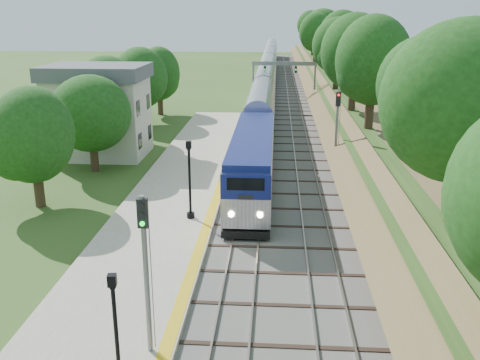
# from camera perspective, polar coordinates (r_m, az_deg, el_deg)

# --- Properties ---
(trackbed) EXTENTS (9.50, 170.00, 0.28)m
(trackbed) POSITION_cam_1_polar(r_m,az_deg,el_deg) (76.60, 4.22, 8.24)
(trackbed) COLOR #4C4944
(trackbed) RESTS_ON ground
(platform) EXTENTS (6.40, 68.00, 0.38)m
(platform) POSITION_cam_1_polar(r_m,az_deg,el_deg) (34.53, -7.65, -3.25)
(platform) COLOR #9D967E
(platform) RESTS_ON ground
(yellow_stripe) EXTENTS (0.55, 68.00, 0.01)m
(yellow_stripe) POSITION_cam_1_polar(r_m,az_deg,el_deg) (34.02, -2.95, -3.09)
(yellow_stripe) COLOR gold
(yellow_stripe) RESTS_ON platform
(embankment) EXTENTS (10.64, 170.00, 11.70)m
(embankment) POSITION_cam_1_polar(r_m,az_deg,el_deg) (76.82, 10.58, 9.45)
(embankment) COLOR brown
(embankment) RESTS_ON ground
(station_building) EXTENTS (8.60, 6.60, 8.00)m
(station_building) POSITION_cam_1_polar(r_m,az_deg,el_deg) (48.89, -14.83, 7.22)
(station_building) COLOR beige
(station_building) RESTS_ON ground
(signal_gantry) EXTENTS (8.40, 0.38, 6.20)m
(signal_gantry) POSITION_cam_1_polar(r_m,az_deg,el_deg) (71.00, 4.71, 11.37)
(signal_gantry) COLOR slate
(signal_gantry) RESTS_ON ground
(trees_behind_platform) EXTENTS (7.82, 53.32, 7.21)m
(trees_behind_platform) POSITION_cam_1_polar(r_m,az_deg,el_deg) (39.22, -15.18, 5.42)
(trees_behind_platform) COLOR #332316
(trees_behind_platform) RESTS_ON ground
(train) EXTENTS (2.80, 131.72, 4.12)m
(train) POSITION_cam_1_polar(r_m,az_deg,el_deg) (92.73, 2.97, 11.16)
(train) COLOR black
(train) RESTS_ON trackbed
(lamppost_mid) EXTENTS (0.42, 0.42, 4.25)m
(lamppost_mid) POSITION_cam_1_polar(r_m,az_deg,el_deg) (18.29, -13.00, -16.35)
(lamppost_mid) COLOR black
(lamppost_mid) RESTS_ON platform
(lamppost_far) EXTENTS (0.47, 0.47, 4.77)m
(lamppost_far) POSITION_cam_1_polar(r_m,az_deg,el_deg) (31.98, -5.38, -0.46)
(lamppost_far) COLOR black
(lamppost_far) RESTS_ON platform
(signal_platform) EXTENTS (0.35, 0.28, 6.06)m
(signal_platform) POSITION_cam_1_polar(r_m,az_deg,el_deg) (19.13, -10.07, -8.27)
(signal_platform) COLOR slate
(signal_platform) RESTS_ON platform
(signal_farside) EXTENTS (0.36, 0.29, 6.58)m
(signal_farside) POSITION_cam_1_polar(r_m,az_deg,el_deg) (41.55, 10.29, 5.85)
(signal_farside) COLOR slate
(signal_farside) RESTS_ON ground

